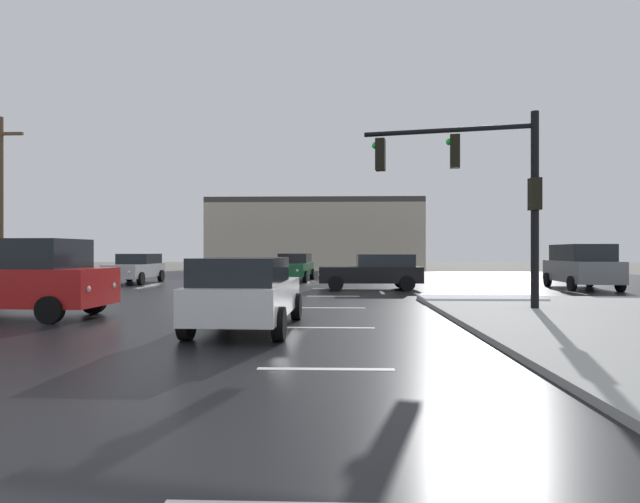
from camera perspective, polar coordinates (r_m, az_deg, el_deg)
ground_plane at (r=21.45m, az=1.54°, el=-4.61°), size 120.00×120.00×0.00m
road_asphalt at (r=21.45m, az=1.54°, el=-4.59°), size 44.00×44.00×0.02m
snow_strip_curbside at (r=18.11m, az=17.52°, el=-4.93°), size 4.00×1.60×0.06m
lane_markings at (r=20.11m, az=4.96°, el=-4.86°), size 36.15×36.15×0.01m
traffic_signal_mast at (r=15.48m, az=17.84°, el=7.89°), size 4.87×1.26×5.52m
strip_building_background at (r=49.28m, az=-0.48°, el=1.86°), size 19.80×8.00×6.63m
sedan_black at (r=22.82m, az=6.04°, el=-2.19°), size 4.57×2.10×1.58m
sedan_silver at (r=29.26m, az=-19.87°, el=-1.70°), size 2.07×4.56×1.58m
sedan_green at (r=29.76m, az=-2.94°, el=-1.67°), size 2.29×4.64×1.58m
suv_red at (r=15.34m, az=-31.11°, el=-2.38°), size 4.92×2.38×2.03m
sedan_white at (r=11.25m, az=-8.18°, el=-4.47°), size 2.11×4.58×1.58m
suv_grey at (r=26.15m, az=27.19°, el=-1.39°), size 2.52×4.97×2.03m
utility_pole_far at (r=28.89m, az=-32.16°, el=5.09°), size 2.20×0.28×8.17m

